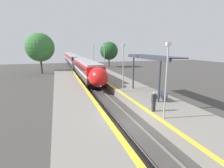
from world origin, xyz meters
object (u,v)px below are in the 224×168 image
Objects in this scene: train at (74,61)px; lamppost_mid at (123,65)px; lamppost_near at (166,77)px; lamppost_far at (104,60)px; person_waiting at (154,101)px; railway_signal at (73,65)px; platform_bench at (162,96)px; lamppost_farthest at (94,57)px.

lamppost_mid reaches higher than train.
lamppost_far is (0.00, 17.20, 0.00)m from lamppost_near.
person_waiting is 2.80m from lamppost_near.
railway_signal is 0.76× the size of lamppost_mid.
lamppost_near is 1.00× the size of lamppost_far.
platform_bench is 0.27× the size of lamppost_farthest.
platform_bench is 13.73m from lamppost_far.
lamppost_near is at bearing -90.00° from lamppost_far.
train is at bearing 92.96° from lamppost_near.
lamppost_far is (-0.01, 15.66, 2.33)m from person_waiting.
train reaches higher than platform_bench.
lamppost_farthest reaches higher than train.
platform_bench is (4.71, -39.88, -0.79)m from train.
lamppost_farthest is (-2.44, 21.83, 2.74)m from platform_bench.
person_waiting is at bearing -134.92° from platform_bench.
person_waiting is (2.28, -42.31, -0.38)m from train.
train is 11.91× the size of lamppost_far.
lamppost_farthest is at bearing -82.83° from train.
lamppost_near and lamppost_far have the same top height.
train is 11.91× the size of lamppost_farthest.
railway_signal is 0.76× the size of lamppost_near.
lamppost_far is (2.27, -26.65, 1.95)m from train.
railway_signal is 4.71m from lamppost_farthest.
person_waiting is 0.30× the size of lamppost_farthest.
lamppost_far reaches higher than person_waiting.
lamppost_farthest is at bearing 90.00° from lamppost_mid.
train is at bearing 94.87° from lamppost_far.
platform_bench is at bearing -83.63° from lamppost_farthest.
lamppost_near is at bearing -80.04° from railway_signal.
platform_bench is 22.51m from railway_signal.
person_waiting is 24.25m from railway_signal.
railway_signal is at bearing -174.39° from lamppost_farthest.
lamppost_mid and lamppost_farthest have the same top height.
railway_signal reaches higher than person_waiting.
lamppost_farthest reaches higher than railway_signal.
lamppost_far and lamppost_farthest have the same top height.
railway_signal is 25.80m from lamppost_near.
railway_signal is 0.76× the size of lamppost_farthest.
lamppost_mid is (2.27, -35.25, 1.95)m from train.
lamppost_farthest is at bearing 5.61° from railway_signal.
lamppost_farthest is (-0.01, 24.26, 2.33)m from person_waiting.
lamppost_far is at bearing 90.00° from lamppost_near.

